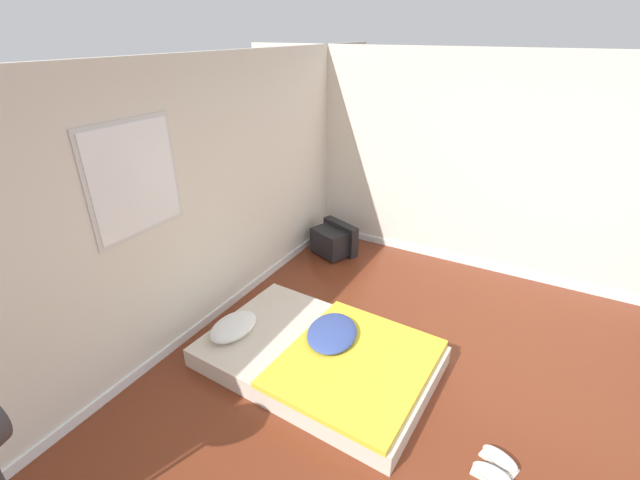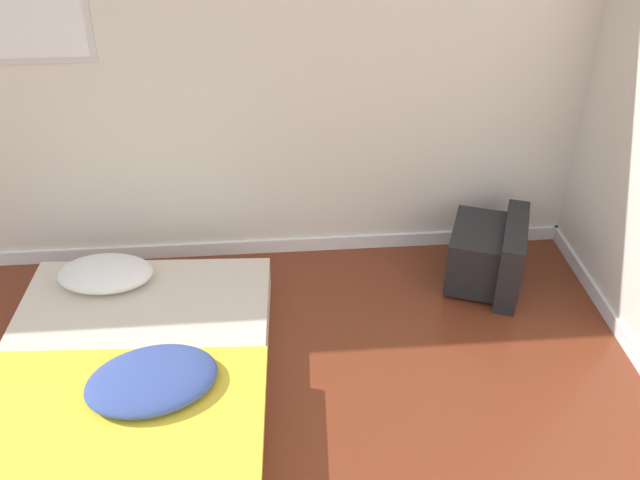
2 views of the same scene
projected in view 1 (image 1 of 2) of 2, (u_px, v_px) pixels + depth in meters
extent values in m
plane|color=maroon|center=(473.00, 448.00, 3.15)|extent=(20.00, 20.00, 0.00)
cube|color=silver|center=(174.00, 214.00, 3.79)|extent=(7.97, 0.06, 2.60)
cube|color=white|center=(196.00, 329.00, 4.33)|extent=(7.97, 0.02, 0.09)
cube|color=silver|center=(134.00, 179.00, 3.30)|extent=(0.84, 0.01, 0.91)
cube|color=white|center=(135.00, 179.00, 3.30)|extent=(0.77, 0.01, 0.84)
cube|color=silver|center=(544.00, 176.00, 4.77)|extent=(0.06, 7.89, 2.60)
cube|color=white|center=(520.00, 274.00, 5.30)|extent=(0.02, 7.89, 0.09)
cube|color=beige|center=(318.00, 357.00, 3.89)|extent=(1.43, 2.10, 0.19)
ellipsoid|color=white|center=(234.00, 326.00, 4.02)|extent=(0.54, 0.37, 0.14)
cube|color=yellow|center=(356.00, 363.00, 3.65)|extent=(1.41, 1.25, 0.05)
ellipsoid|color=#384C93|center=(332.00, 333.00, 3.91)|extent=(0.69, 0.58, 0.11)
cube|color=black|center=(329.00, 242.00, 5.75)|extent=(0.44, 0.55, 0.34)
cube|color=black|center=(340.00, 237.00, 5.86)|extent=(0.32, 0.58, 0.42)
cube|color=#283342|center=(344.00, 235.00, 5.89)|extent=(0.18, 0.45, 0.30)
cube|color=silver|center=(491.00, 478.00, 2.93)|extent=(0.12, 0.27, 0.02)
ellipsoid|color=white|center=(492.00, 473.00, 2.91)|extent=(0.13, 0.27, 0.09)
cube|color=silver|center=(499.00, 463.00, 3.03)|extent=(0.18, 0.28, 0.02)
ellipsoid|color=white|center=(500.00, 458.00, 3.01)|extent=(0.19, 0.28, 0.09)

